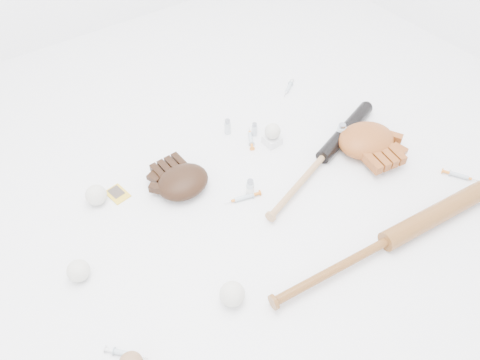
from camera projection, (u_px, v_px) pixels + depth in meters
bat_dark at (323, 157)px, 1.90m from camera, size 0.80×0.31×0.06m
bat_wood at (387, 241)px, 1.61m from camera, size 1.00×0.18×0.07m
glove_dark at (183, 182)px, 1.79m from camera, size 0.25×0.25×0.09m
glove_tan at (366, 140)px, 1.93m from camera, size 0.33×0.33×0.10m
trading_card at (118, 194)px, 1.80m from camera, size 0.08×0.10×0.01m
pedestal at (272, 140)px, 1.98m from camera, size 0.07×0.07×0.04m
baseball_on_pedestal at (273, 131)px, 1.94m from camera, size 0.07×0.07×0.07m
baseball_left at (78, 271)px, 1.53m from camera, size 0.08×0.08×0.08m
baseball_upper at (96, 195)px, 1.74m from camera, size 0.08×0.08×0.08m
baseball_mid at (232, 294)px, 1.47m from camera, size 0.08×0.08×0.08m
syringe_0 at (125, 353)px, 1.37m from camera, size 0.12×0.13×0.02m
syringe_1 at (244, 198)px, 1.78m from camera, size 0.16×0.07×0.02m
syringe_2 at (251, 139)px, 2.00m from camera, size 0.10×0.14×0.02m
syringe_3 at (459, 175)px, 1.85m from camera, size 0.10×0.15×0.02m
syringe_4 at (289, 88)px, 2.25m from camera, size 0.14×0.11×0.02m
vial_0 at (228, 127)px, 2.01m from camera, size 0.03×0.03×0.07m
vial_1 at (254, 129)px, 2.01m from camera, size 0.02×0.02×0.06m
vial_2 at (250, 187)px, 1.77m from camera, size 0.03×0.03×0.08m
vial_3 at (341, 133)px, 1.97m from camera, size 0.04×0.04×0.09m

